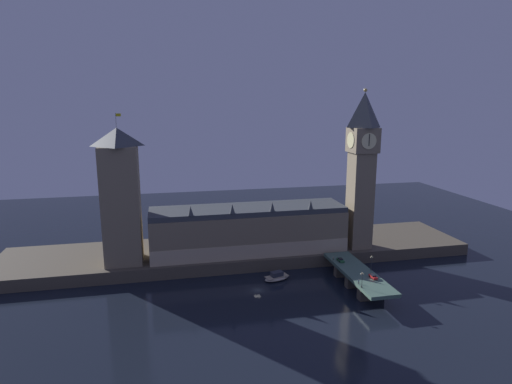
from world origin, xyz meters
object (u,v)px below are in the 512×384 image
object	(u,v)px
pedestrian_near_rail	(359,281)
street_lamp_mid	(371,261)
street_lamp_near	(362,278)
car_southbound_lead	(373,277)
boat_upstream	(277,277)
clock_tower	(362,166)
victoria_tower	(121,197)
car_northbound_lead	(341,260)
pedestrian_far_rail	(333,258)

from	to	relation	value
pedestrian_near_rail	street_lamp_mid	xyz separation A→B (m)	(10.78, 11.38, 2.90)
street_lamp_near	street_lamp_mid	bearing A→B (deg)	52.78
car_southbound_lead	boat_upstream	xyz separation A→B (m)	(-33.20, 20.70, -5.90)
car_southbound_lead	street_lamp_mid	size ratio (longest dim) A/B	0.72
pedestrian_near_rail	car_southbound_lead	bearing A→B (deg)	25.02
car_southbound_lead	pedestrian_near_rail	size ratio (longest dim) A/B	2.47
clock_tower	victoria_tower	distance (m)	108.69
pedestrian_near_rail	street_lamp_near	xyz separation A→B (m)	(-0.40, -3.34, 2.77)
clock_tower	car_northbound_lead	world-z (taller)	clock_tower
car_northbound_lead	car_southbound_lead	xyz separation A→B (m)	(5.19, -19.60, 0.04)
pedestrian_near_rail	street_lamp_mid	distance (m)	15.94
victoria_tower	pedestrian_far_rail	xyz separation A→B (m)	(88.34, -20.44, -27.15)
car_northbound_lead	pedestrian_near_rail	size ratio (longest dim) A/B	2.65
victoria_tower	pedestrian_near_rail	xyz separation A→B (m)	(88.34, -45.57, -27.04)
car_northbound_lead	street_lamp_mid	size ratio (longest dim) A/B	0.77
car_northbound_lead	car_southbound_lead	size ratio (longest dim) A/B	1.07
victoria_tower	street_lamp_mid	size ratio (longest dim) A/B	10.45
victoria_tower	boat_upstream	bearing A→B (deg)	-18.65
clock_tower	street_lamp_mid	bearing A→B (deg)	-106.03
boat_upstream	car_northbound_lead	bearing A→B (deg)	-2.24
car_northbound_lead	car_southbound_lead	bearing A→B (deg)	-75.17
clock_tower	boat_upstream	distance (m)	65.40
pedestrian_near_rail	pedestrian_far_rail	size ratio (longest dim) A/B	1.12
clock_tower	car_southbound_lead	size ratio (longest dim) A/B	16.95
pedestrian_near_rail	boat_upstream	xyz separation A→B (m)	(-25.41, 24.33, -6.17)
victoria_tower	street_lamp_near	xyz separation A→B (m)	(87.94, -48.91, -24.28)
clock_tower	car_southbound_lead	bearing A→B (deg)	-107.06
pedestrian_near_rail	pedestrian_far_rail	world-z (taller)	pedestrian_near_rail
pedestrian_far_rail	boat_upstream	size ratio (longest dim) A/B	0.13
car_northbound_lead	street_lamp_mid	world-z (taller)	street_lamp_mid
clock_tower	pedestrian_near_rail	bearing A→B (deg)	-114.81
pedestrian_near_rail	boat_upstream	bearing A→B (deg)	136.25
clock_tower	pedestrian_far_rail	distance (m)	45.88
clock_tower	victoria_tower	size ratio (longest dim) A/B	1.16
car_southbound_lead	clock_tower	bearing A→B (deg)	72.94
street_lamp_near	street_lamp_mid	distance (m)	18.49
pedestrian_far_rail	car_southbound_lead	bearing A→B (deg)	-70.09
street_lamp_mid	boat_upstream	xyz separation A→B (m)	(-36.19, 12.95, -9.06)
clock_tower	street_lamp_near	world-z (taller)	clock_tower
pedestrian_near_rail	street_lamp_near	size ratio (longest dim) A/B	0.30
pedestrian_near_rail	street_lamp_mid	size ratio (longest dim) A/B	0.29
car_northbound_lead	clock_tower	bearing A→B (deg)	48.76
victoria_tower	boat_upstream	distance (m)	74.26
clock_tower	street_lamp_near	distance (m)	61.13
car_northbound_lead	car_southbound_lead	world-z (taller)	car_southbound_lead
pedestrian_far_rail	street_lamp_near	distance (m)	28.61
victoria_tower	car_northbound_lead	xyz separation A→B (m)	(90.94, -22.34, -27.35)
car_southbound_lead	car_northbound_lead	bearing A→B (deg)	104.83
pedestrian_near_rail	street_lamp_near	distance (m)	4.36
car_southbound_lead	pedestrian_near_rail	distance (m)	8.60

